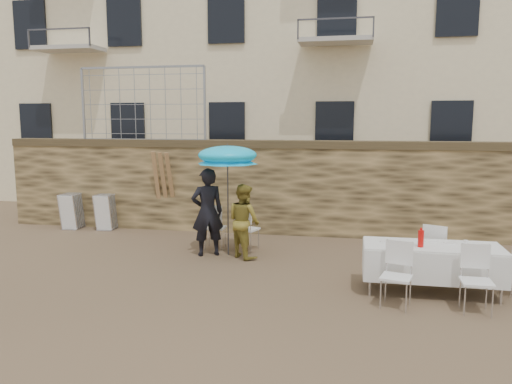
% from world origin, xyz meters
% --- Properties ---
extents(ground, '(80.00, 80.00, 0.00)m').
position_xyz_m(ground, '(0.00, 0.00, 0.00)').
color(ground, brown).
rests_on(ground, ground).
extents(stone_wall, '(13.00, 0.50, 2.20)m').
position_xyz_m(stone_wall, '(0.00, 5.00, 1.10)').
color(stone_wall, brown).
rests_on(stone_wall, ground).
extents(chain_link_fence, '(3.20, 0.06, 1.80)m').
position_xyz_m(chain_link_fence, '(-3.00, 5.00, 3.10)').
color(chain_link_fence, gray).
rests_on(chain_link_fence, stone_wall).
extents(man_suit, '(0.77, 0.67, 1.77)m').
position_xyz_m(man_suit, '(-0.69, 2.73, 0.89)').
color(man_suit, black).
rests_on(man_suit, ground).
extents(woman_dress, '(0.91, 0.89, 1.47)m').
position_xyz_m(woman_dress, '(0.06, 2.73, 0.74)').
color(woman_dress, gold).
rests_on(woman_dress, ground).
extents(umbrella, '(1.22, 1.22, 2.08)m').
position_xyz_m(umbrella, '(-0.29, 2.83, 1.97)').
color(umbrella, '#3F3F44').
rests_on(umbrella, ground).
extents(couple_chair_left, '(0.49, 0.49, 0.96)m').
position_xyz_m(couple_chair_left, '(-0.69, 3.28, 0.48)').
color(couple_chair_left, white).
rests_on(couple_chair_left, ground).
extents(couple_chair_right, '(0.60, 0.60, 0.96)m').
position_xyz_m(couple_chair_right, '(0.01, 3.28, 0.48)').
color(couple_chair_right, white).
rests_on(couple_chair_right, ground).
extents(banquet_table, '(2.10, 0.85, 0.78)m').
position_xyz_m(banquet_table, '(3.40, 1.25, 0.73)').
color(banquet_table, silver).
rests_on(banquet_table, ground).
extents(soda_bottle, '(0.09, 0.09, 0.26)m').
position_xyz_m(soda_bottle, '(3.20, 1.10, 0.91)').
color(soda_bottle, red).
rests_on(soda_bottle, banquet_table).
extents(table_chair_front_left, '(0.59, 0.59, 0.96)m').
position_xyz_m(table_chair_front_left, '(2.80, 0.50, 0.48)').
color(table_chair_front_left, white).
rests_on(table_chair_front_left, ground).
extents(table_chair_front_right, '(0.49, 0.49, 0.96)m').
position_xyz_m(table_chair_front_right, '(3.90, 0.50, 0.48)').
color(table_chair_front_right, white).
rests_on(table_chair_front_right, ground).
extents(table_chair_back, '(0.63, 0.63, 0.96)m').
position_xyz_m(table_chair_back, '(3.60, 2.05, 0.48)').
color(table_chair_back, white).
rests_on(table_chair_back, ground).
extents(chair_stack_left, '(0.46, 0.55, 0.92)m').
position_xyz_m(chair_stack_left, '(-4.74, 4.64, 0.46)').
color(chair_stack_left, white).
rests_on(chair_stack_left, ground).
extents(chair_stack_right, '(0.46, 0.47, 0.92)m').
position_xyz_m(chair_stack_right, '(-3.84, 4.64, 0.46)').
color(chair_stack_right, white).
rests_on(chair_stack_right, ground).
extents(wood_planks, '(0.70, 0.20, 2.00)m').
position_xyz_m(wood_planks, '(-2.24, 4.71, 1.00)').
color(wood_planks, '#A37749').
rests_on(wood_planks, ground).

